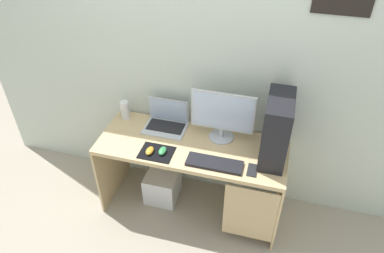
{
  "coord_description": "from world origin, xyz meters",
  "views": [
    {
      "loc": [
        0.57,
        -2.07,
        2.55
      ],
      "look_at": [
        0.0,
        0.0,
        0.9
      ],
      "focal_mm": 33.25,
      "sensor_mm": 36.0,
      "label": 1
    }
  ],
  "objects_px": {
    "pc_tower": "(276,129)",
    "mouse_right": "(150,151)",
    "speaker": "(125,110)",
    "cell_phone": "(252,170)",
    "monitor": "(222,116)",
    "mouse_left": "(162,151)",
    "keyboard": "(214,163)",
    "subwoofer": "(162,186)",
    "laptop": "(166,122)"
  },
  "relations": [
    {
      "from": "pc_tower",
      "to": "mouse_right",
      "type": "height_order",
      "value": "pc_tower"
    },
    {
      "from": "speaker",
      "to": "cell_phone",
      "type": "height_order",
      "value": "speaker"
    },
    {
      "from": "monitor",
      "to": "mouse_left",
      "type": "xyz_separation_m",
      "value": [
        -0.4,
        -0.3,
        -0.2
      ]
    },
    {
      "from": "speaker",
      "to": "keyboard",
      "type": "relative_size",
      "value": 0.4
    },
    {
      "from": "mouse_left",
      "to": "subwoofer",
      "type": "xyz_separation_m",
      "value": [
        -0.1,
        0.18,
        -0.6
      ]
    },
    {
      "from": "pc_tower",
      "to": "monitor",
      "type": "bearing_deg",
      "value": 164.87
    },
    {
      "from": "mouse_left",
      "to": "cell_phone",
      "type": "height_order",
      "value": "mouse_left"
    },
    {
      "from": "keyboard",
      "to": "laptop",
      "type": "bearing_deg",
      "value": 144.78
    },
    {
      "from": "laptop",
      "to": "speaker",
      "type": "bearing_deg",
      "value": 176.74
    },
    {
      "from": "mouse_right",
      "to": "cell_phone",
      "type": "distance_m",
      "value": 0.79
    },
    {
      "from": "pc_tower",
      "to": "keyboard",
      "type": "relative_size",
      "value": 1.23
    },
    {
      "from": "laptop",
      "to": "mouse_right",
      "type": "bearing_deg",
      "value": -92.66
    },
    {
      "from": "monitor",
      "to": "mouse_right",
      "type": "bearing_deg",
      "value": -146.48
    },
    {
      "from": "monitor",
      "to": "laptop",
      "type": "relative_size",
      "value": 1.44
    },
    {
      "from": "pc_tower",
      "to": "speaker",
      "type": "bearing_deg",
      "value": 172.79
    },
    {
      "from": "laptop",
      "to": "cell_phone",
      "type": "xyz_separation_m",
      "value": [
        0.77,
        -0.34,
        -0.04
      ]
    },
    {
      "from": "cell_phone",
      "to": "monitor",
      "type": "bearing_deg",
      "value": 133.65
    },
    {
      "from": "monitor",
      "to": "cell_phone",
      "type": "distance_m",
      "value": 0.48
    },
    {
      "from": "speaker",
      "to": "laptop",
      "type": "bearing_deg",
      "value": -3.26
    },
    {
      "from": "monitor",
      "to": "pc_tower",
      "type": "bearing_deg",
      "value": -15.13
    },
    {
      "from": "pc_tower",
      "to": "keyboard",
      "type": "bearing_deg",
      "value": -152.51
    },
    {
      "from": "mouse_right",
      "to": "laptop",
      "type": "bearing_deg",
      "value": 87.34
    },
    {
      "from": "subwoofer",
      "to": "laptop",
      "type": "bearing_deg",
      "value": 83.44
    },
    {
      "from": "keyboard",
      "to": "mouse_right",
      "type": "xyz_separation_m",
      "value": [
        -0.51,
        -0.01,
        0.01
      ]
    },
    {
      "from": "speaker",
      "to": "subwoofer",
      "type": "distance_m",
      "value": 0.77
    },
    {
      "from": "speaker",
      "to": "mouse_left",
      "type": "bearing_deg",
      "value": -37.23
    },
    {
      "from": "mouse_right",
      "to": "keyboard",
      "type": "bearing_deg",
      "value": 0.56
    },
    {
      "from": "pc_tower",
      "to": "subwoofer",
      "type": "distance_m",
      "value": 1.24
    },
    {
      "from": "speaker",
      "to": "pc_tower",
      "type": "bearing_deg",
      "value": -7.21
    },
    {
      "from": "laptop",
      "to": "speaker",
      "type": "xyz_separation_m",
      "value": [
        -0.38,
        0.02,
        0.04
      ]
    },
    {
      "from": "mouse_left",
      "to": "mouse_right",
      "type": "height_order",
      "value": "same"
    },
    {
      "from": "speaker",
      "to": "mouse_left",
      "type": "xyz_separation_m",
      "value": [
        0.46,
        -0.35,
        -0.06
      ]
    },
    {
      "from": "cell_phone",
      "to": "mouse_right",
      "type": "bearing_deg",
      "value": -178.84
    },
    {
      "from": "laptop",
      "to": "speaker",
      "type": "relative_size",
      "value": 2.08
    },
    {
      "from": "speaker",
      "to": "cell_phone",
      "type": "xyz_separation_m",
      "value": [
        1.15,
        -0.36,
        -0.08
      ]
    },
    {
      "from": "monitor",
      "to": "mouse_right",
      "type": "height_order",
      "value": "monitor"
    },
    {
      "from": "mouse_left",
      "to": "subwoofer",
      "type": "distance_m",
      "value": 0.64
    },
    {
      "from": "laptop",
      "to": "keyboard",
      "type": "xyz_separation_m",
      "value": [
        0.49,
        -0.35,
        -0.04
      ]
    },
    {
      "from": "laptop",
      "to": "mouse_left",
      "type": "xyz_separation_m",
      "value": [
        0.08,
        -0.33,
        -0.03
      ]
    },
    {
      "from": "laptop",
      "to": "subwoofer",
      "type": "bearing_deg",
      "value": -96.56
    },
    {
      "from": "pc_tower",
      "to": "monitor",
      "type": "height_order",
      "value": "pc_tower"
    },
    {
      "from": "speaker",
      "to": "monitor",
      "type": "bearing_deg",
      "value": -3.24
    },
    {
      "from": "pc_tower",
      "to": "monitor",
      "type": "relative_size",
      "value": 1.04
    },
    {
      "from": "monitor",
      "to": "keyboard",
      "type": "xyz_separation_m",
      "value": [
        0.02,
        -0.32,
        -0.21
      ]
    },
    {
      "from": "cell_phone",
      "to": "pc_tower",
      "type": "bearing_deg",
      "value": 58.45
    },
    {
      "from": "monitor",
      "to": "speaker",
      "type": "height_order",
      "value": "monitor"
    },
    {
      "from": "mouse_right",
      "to": "subwoofer",
      "type": "distance_m",
      "value": 0.64
    },
    {
      "from": "keyboard",
      "to": "mouse_right",
      "type": "distance_m",
      "value": 0.51
    },
    {
      "from": "pc_tower",
      "to": "cell_phone",
      "type": "relative_size",
      "value": 3.97
    },
    {
      "from": "monitor",
      "to": "subwoofer",
      "type": "height_order",
      "value": "monitor"
    }
  ]
}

